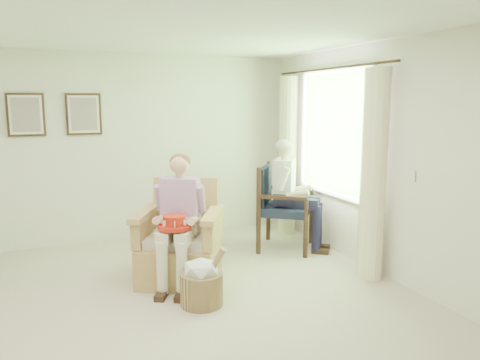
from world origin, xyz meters
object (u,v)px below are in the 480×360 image
at_px(wicker_armchair, 179,249).
at_px(person_dark, 290,187).
at_px(wood_armchair, 283,203).
at_px(person_wicker, 181,210).
at_px(hatbox, 202,281).
at_px(red_hat, 174,223).

xyz_separation_m(wicker_armchair, person_dark, (1.61, 0.43, 0.51)).
bearing_deg(wicker_armchair, wood_armchair, 49.38).
bearing_deg(wicker_armchair, person_wicker, -61.41).
bearing_deg(hatbox, person_dark, 36.50).
distance_m(wicker_armchair, person_dark, 1.74).
height_order(wood_armchair, person_dark, person_dark).
bearing_deg(red_hat, hatbox, -71.40).
bearing_deg(person_wicker, wicker_armchair, 118.59).
relative_size(person_dark, hatbox, 2.36).
distance_m(red_hat, hatbox, 0.66).
relative_size(wicker_armchair, wood_armchair, 0.99).
xyz_separation_m(person_dark, hatbox, (-1.59, -1.18, -0.62)).
distance_m(wicker_armchair, wood_armchair, 1.74).
bearing_deg(person_dark, hatbox, 163.92).
bearing_deg(wicker_armchair, red_hat, -82.93).
bearing_deg(person_wicker, person_dark, 48.24).
bearing_deg(person_dark, red_hat, 150.71).
height_order(wood_armchair, person_wicker, person_wicker).
bearing_deg(hatbox, wood_armchair, 40.46).
bearing_deg(person_dark, person_wicker, 147.07).
xyz_separation_m(red_hat, hatbox, (0.14, -0.43, -0.49)).
xyz_separation_m(wicker_armchair, person_wicker, (0.00, -0.14, 0.46)).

